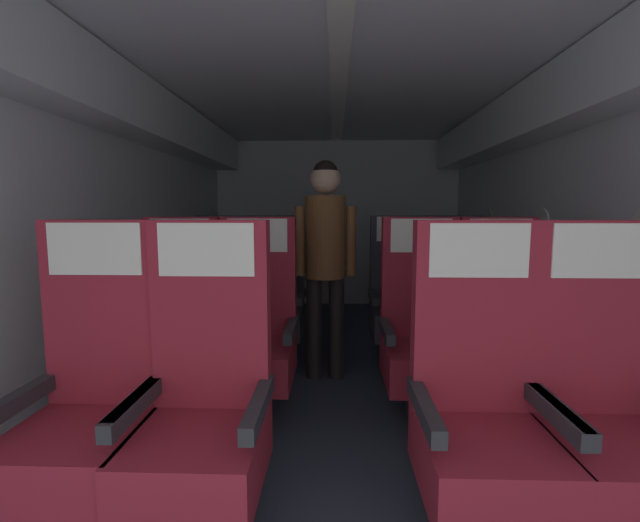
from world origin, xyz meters
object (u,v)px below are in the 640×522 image
seat_b_right_window (422,334)px  seat_c_left_aisle (275,300)px  seat_b_right_aisle (502,335)px  seat_a_left_window (90,403)px  seat_a_left_aisle (204,408)px  seat_a_right_window (481,412)px  seat_c_right_aisle (454,301)px  seat_b_left_aisle (256,333)px  flight_attendant (325,247)px  seat_c_left_window (221,299)px  seat_b_left_window (178,333)px  seat_c_right_window (399,301)px  seat_a_right_aisle (606,414)px

seat_b_right_window → seat_c_left_aisle: bearing=136.3°
seat_b_right_aisle → seat_b_right_window: (-0.46, 0.01, 0.00)m
seat_a_left_window → seat_b_right_aisle: bearing=27.0°
seat_a_left_aisle → seat_c_left_aisle: size_ratio=1.00×
seat_a_left_window → seat_a_right_window: bearing=-0.7°
seat_a_right_window → seat_c_right_aisle: 2.00m
seat_b_left_aisle → flight_attendant: size_ratio=0.75×
seat_c_right_aisle → flight_attendant: (-1.03, -0.42, 0.47)m
seat_c_right_aisle → seat_a_left_window: bearing=-134.2°
seat_a_left_window → seat_c_right_aisle: same height
seat_a_left_aisle → seat_a_right_window: 1.01m
seat_a_right_window → flight_attendant: size_ratio=0.75×
seat_c_right_aisle → flight_attendant: 1.21m
seat_c_left_window → seat_c_left_aisle: (0.45, -0.01, 0.00)m
seat_a_left_aisle → seat_c_left_window: (-0.45, 1.96, 0.00)m
seat_a_left_window → seat_b_right_window: same height
seat_a_left_window → seat_b_left_window: (-0.02, 0.96, 0.00)m
seat_b_right_aisle → flight_attendant: (-1.04, 0.55, 0.47)m
seat_b_right_aisle → seat_c_left_aisle: same height
seat_b_right_aisle → seat_c_left_window: (-1.90, 0.97, 0.00)m
seat_b_left_window → seat_c_right_window: 1.76m
seat_b_left_aisle → seat_c_right_aisle: (1.43, 0.97, 0.00)m
seat_b_left_aisle → seat_c_left_window: (-0.46, 0.97, 0.00)m
seat_b_left_aisle → seat_c_right_aisle: bearing=34.0°
seat_a_right_window → seat_b_left_aisle: 1.40m
seat_b_left_aisle → seat_b_right_aisle: size_ratio=1.00×
flight_attendant → seat_a_right_window: bearing=-83.8°
seat_b_left_window → seat_c_left_aisle: 1.07m
seat_a_left_aisle → seat_c_left_window: bearing=102.9°
seat_b_right_window → flight_attendant: 0.92m
seat_c_left_aisle → flight_attendant: flight_attendant is taller
seat_a_right_window → seat_c_right_aisle: size_ratio=1.00×
seat_c_right_aisle → flight_attendant: flight_attendant is taller
seat_a_right_aisle → seat_a_right_window: same height
seat_a_right_aisle → seat_c_right_window: (-0.45, 1.96, 0.00)m
seat_a_left_aisle → seat_b_left_aisle: 0.99m
seat_b_right_aisle → flight_attendant: flight_attendant is taller
flight_attendant → seat_b_right_aisle: bearing=-42.7°
seat_a_left_aisle → seat_b_left_aisle: bearing=89.1°
seat_b_right_aisle → seat_c_right_window: same height
seat_a_left_window → seat_a_right_window: 1.45m
seat_b_left_window → seat_c_right_window: size_ratio=1.00×
seat_c_left_window → seat_a_left_aisle: bearing=-77.1°
seat_a_right_aisle → seat_b_left_window: same height
seat_c_left_window → seat_c_right_window: size_ratio=1.00×
seat_b_right_aisle → seat_c_right_window: size_ratio=1.00×
seat_a_right_aisle → seat_c_left_window: size_ratio=1.00×
seat_a_right_window → seat_c_right_aisle: same height
seat_c_right_window → seat_a_right_window: bearing=-89.8°
seat_b_left_window → seat_a_right_window: bearing=-33.7°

